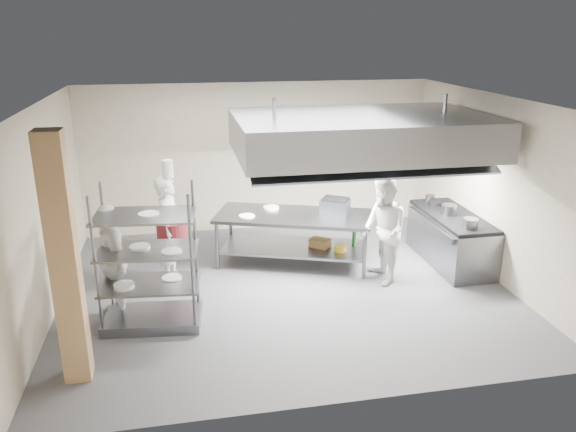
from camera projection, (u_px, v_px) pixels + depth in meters
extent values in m
plane|color=#333335|center=(286.00, 288.00, 9.09)|extent=(7.00, 7.00, 0.00)
plane|color=silver|center=(286.00, 101.00, 8.13)|extent=(7.00, 7.00, 0.00)
plane|color=gray|center=(258.00, 157.00, 11.40)|extent=(7.00, 0.00, 7.00)
plane|color=gray|center=(44.00, 213.00, 7.97)|extent=(0.00, 6.00, 6.00)
plane|color=gray|center=(494.00, 188.00, 9.24)|extent=(0.00, 6.00, 6.00)
cube|color=tan|center=(65.00, 262.00, 6.32)|extent=(0.30, 0.30, 3.00)
cube|color=gray|center=(361.00, 134.00, 8.93)|extent=(4.00, 2.50, 0.60)
cube|color=white|center=(306.00, 156.00, 8.87)|extent=(1.60, 0.12, 0.04)
cube|color=white|center=(413.00, 151.00, 9.19)|extent=(1.60, 0.12, 0.04)
cube|color=gray|center=(346.00, 155.00, 11.57)|extent=(1.50, 0.28, 0.04)
cube|color=gray|center=(293.00, 216.00, 9.79)|extent=(2.91, 1.96, 0.06)
cube|color=slate|center=(293.00, 247.00, 9.98)|extent=(2.67, 1.78, 0.04)
cube|color=gray|center=(450.00, 240.00, 9.97)|extent=(0.80, 2.00, 0.84)
cube|color=black|center=(453.00, 216.00, 9.83)|extent=(0.78, 1.96, 0.06)
imported|color=white|center=(170.00, 229.00, 9.15)|extent=(0.58, 0.74, 1.77)
imported|color=silver|center=(383.00, 231.00, 9.07)|extent=(0.70, 0.88, 1.77)
imported|color=white|center=(112.00, 261.00, 7.98)|extent=(0.72, 1.08, 1.70)
cube|color=slate|center=(335.00, 206.00, 9.87)|extent=(0.60, 0.56, 0.23)
cube|color=olive|center=(320.00, 243.00, 9.91)|extent=(0.41, 0.39, 0.15)
cylinder|color=gray|center=(449.00, 210.00, 9.79)|extent=(0.26, 0.26, 0.18)
cylinder|color=white|center=(150.00, 282.00, 7.80)|extent=(0.28, 0.28, 0.05)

